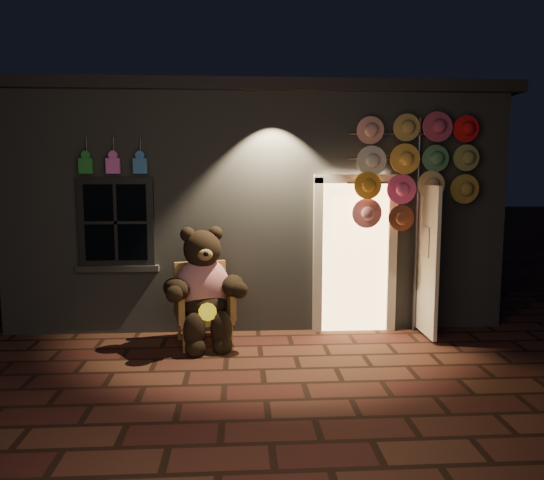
{
  "coord_description": "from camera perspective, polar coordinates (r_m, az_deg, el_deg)",
  "views": [
    {
      "loc": [
        -0.25,
        -5.76,
        2.18
      ],
      "look_at": [
        0.17,
        1.0,
        1.35
      ],
      "focal_mm": 35.0,
      "sensor_mm": 36.0,
      "label": 1
    }
  ],
  "objects": [
    {
      "name": "teddy_bear",
      "position": [
        6.83,
        -7.38,
        -5.21
      ],
      "size": [
        1.11,
        0.97,
        1.56
      ],
      "rotation": [
        0.0,
        0.0,
        0.23
      ],
      "color": "red",
      "rests_on": "ground"
    },
    {
      "name": "ground",
      "position": [
        6.16,
        -1.03,
        -13.74
      ],
      "size": [
        60.0,
        60.0,
        0.0
      ],
      "primitive_type": "plane",
      "color": "#522E1F",
      "rests_on": "ground"
    },
    {
      "name": "wicker_armchair",
      "position": [
        7.01,
        -7.44,
        -6.77
      ],
      "size": [
        0.83,
        0.78,
        1.04
      ],
      "rotation": [
        0.0,
        0.0,
        0.23
      ],
      "color": "#B07B44",
      "rests_on": "ground"
    },
    {
      "name": "shop_building",
      "position": [
        9.76,
        -2.06,
        4.38
      ],
      "size": [
        7.3,
        5.95,
        3.51
      ],
      "color": "slate",
      "rests_on": "ground"
    },
    {
      "name": "hat_rack",
      "position": [
        7.41,
        15.0,
        7.5
      ],
      "size": [
        1.78,
        0.22,
        2.97
      ],
      "color": "#59595E",
      "rests_on": "ground"
    }
  ]
}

